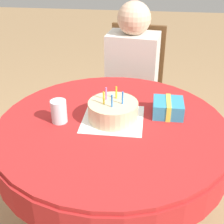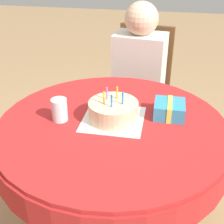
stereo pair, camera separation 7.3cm
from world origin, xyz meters
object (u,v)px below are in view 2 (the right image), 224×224
person (138,70)px  gift_box (169,109)px  birthday_cake (113,111)px  chair (141,90)px  drinking_glass (60,110)px

person → gift_box: bearing=-64.5°
person → birthday_cake: size_ratio=4.93×
chair → person: size_ratio=0.83×
person → drinking_glass: (-0.28, -0.79, 0.10)m
drinking_glass → chair: bearing=72.0°
drinking_glass → gift_box: 0.51m
chair → gift_box: 0.84m
birthday_cake → gift_box: birthday_cake is taller
chair → drinking_glass: size_ratio=8.87×
chair → birthday_cake: (-0.05, -0.84, 0.28)m
birthday_cake → drinking_glass: size_ratio=2.17×
gift_box → drinking_glass: bearing=-165.4°
drinking_glass → person: bearing=70.7°
chair → gift_box: chair is taller
chair → person: 0.21m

